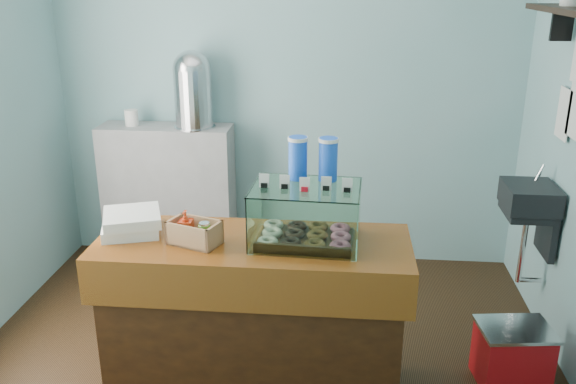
# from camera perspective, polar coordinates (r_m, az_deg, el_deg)

# --- Properties ---
(ground) EXTENTS (3.50, 3.50, 0.00)m
(ground) POSITION_cam_1_polar(r_m,az_deg,el_deg) (3.76, -2.45, -15.60)
(ground) COLOR black
(ground) RESTS_ON ground
(room_shell) EXTENTS (3.54, 3.04, 2.82)m
(room_shell) POSITION_cam_1_polar(r_m,az_deg,el_deg) (3.11, -2.41, 11.04)
(room_shell) COLOR #73A4A8
(room_shell) RESTS_ON ground
(counter) EXTENTS (1.60, 0.60, 0.90)m
(counter) POSITION_cam_1_polar(r_m,az_deg,el_deg) (3.30, -3.17, -11.63)
(counter) COLOR #3F1F0C
(counter) RESTS_ON ground
(back_shelf) EXTENTS (1.00, 0.32, 1.10)m
(back_shelf) POSITION_cam_1_polar(r_m,az_deg,el_deg) (4.84, -11.03, -0.28)
(back_shelf) COLOR #969698
(back_shelf) RESTS_ON ground
(display_case) EXTENTS (0.55, 0.42, 0.51)m
(display_case) POSITION_cam_1_polar(r_m,az_deg,el_deg) (3.05, 1.85, -1.48)
(display_case) COLOR #35200F
(display_case) RESTS_ON counter
(condiment_crate) EXTENTS (0.29, 0.23, 0.17)m
(condiment_crate) POSITION_cam_1_polar(r_m,az_deg,el_deg) (3.08, -8.83, -3.74)
(condiment_crate) COLOR #AA7C55
(condiment_crate) RESTS_ON counter
(pastry_boxes) EXTENTS (0.37, 0.36, 0.11)m
(pastry_boxes) POSITION_cam_1_polar(r_m,az_deg,el_deg) (3.27, -14.43, -2.77)
(pastry_boxes) COLOR white
(pastry_boxes) RESTS_ON counter
(coffee_urn) EXTENTS (0.31, 0.31, 0.57)m
(coffee_urn) POSITION_cam_1_polar(r_m,az_deg,el_deg) (4.55, -8.89, 9.64)
(coffee_urn) COLOR silver
(coffee_urn) RESTS_ON back_shelf
(red_cooler) EXTENTS (0.43, 0.35, 0.35)m
(red_cooler) POSITION_cam_1_polar(r_m,az_deg,el_deg) (3.73, 20.25, -14.06)
(red_cooler) COLOR red
(red_cooler) RESTS_ON ground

